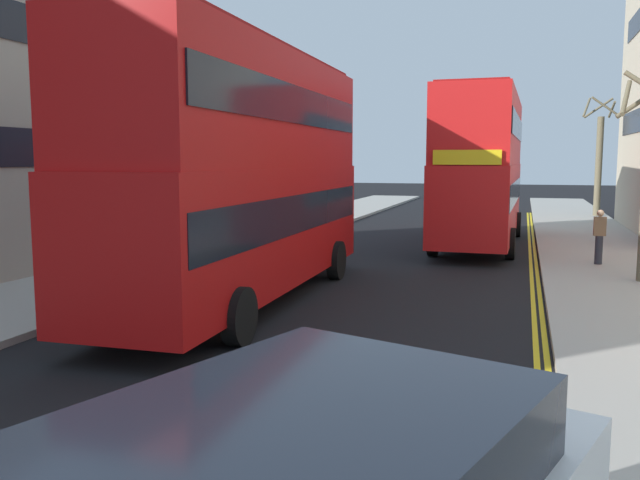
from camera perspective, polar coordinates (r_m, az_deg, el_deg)
The scene contains 8 objects.
sidewalk_right at distance 16.64m, azimuth 25.75°, elevation -4.66°, with size 4.00×80.00×0.14m, color #ADA89E.
sidewalk_left at distance 19.47m, azimuth -15.56°, elevation -2.61°, with size 4.00×80.00×0.14m, color #ADA89E.
kerb_line_outer at distance 14.51m, azimuth 18.65°, elevation -6.23°, with size 0.10×56.00×0.01m, color yellow.
kerb_line_inner at distance 14.50m, azimuth 18.01°, elevation -6.21°, with size 0.10×56.00×0.01m, color yellow.
double_decker_bus_away at distance 14.85m, azimuth -6.54°, elevation 6.17°, with size 2.95×10.85×5.64m.
double_decker_bus_oncoming at distance 25.48m, azimuth 13.80°, elevation 6.33°, with size 2.96×10.86×5.64m.
pedestrian_far at distance 21.15m, azimuth 23.00°, elevation 0.34°, with size 0.34×0.22×1.62m.
street_tree_near at distance 39.54m, azimuth 22.95°, elevation 6.42°, with size 1.85×1.85×6.52m.
Camera 1 is at (3.93, -0.14, 3.22)m, focal length 37.02 mm.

